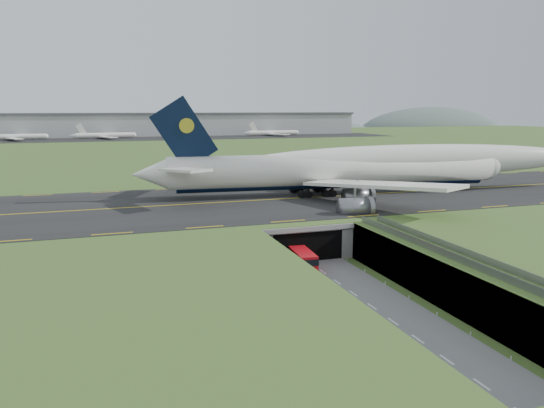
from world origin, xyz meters
name	(u,v)px	position (x,y,z in m)	size (l,w,h in m)	color
ground	(329,277)	(0.00, 0.00, 0.00)	(900.00, 900.00, 0.00)	#3F5D25
airfield_deck	(329,258)	(0.00, 0.00, 3.00)	(800.00, 800.00, 6.00)	gray
trench_road	(352,293)	(0.00, -7.50, 0.10)	(12.00, 75.00, 0.20)	slate
taxiway	(262,200)	(0.00, 33.00, 6.09)	(800.00, 44.00, 0.18)	black
tunnel_portal	(289,231)	(0.00, 16.71, 3.33)	(17.00, 22.30, 6.00)	gray
guideway	(481,273)	(11.00, -19.11, 5.32)	(3.00, 53.00, 7.05)	#A8A8A3
jumbo_jet	(370,167)	(25.57, 34.86, 11.88)	(105.35, 65.48, 21.77)	white
shuttle_tram	(303,260)	(-2.37, 4.33, 1.63)	(3.32, 7.45, 2.96)	#BA0C14
cargo_terminal	(143,124)	(-0.05, 299.41, 13.96)	(320.00, 67.00, 15.60)	#B2B2B2
distant_hills	(201,139)	(64.38, 430.00, -4.00)	(700.00, 91.00, 60.00)	#576962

